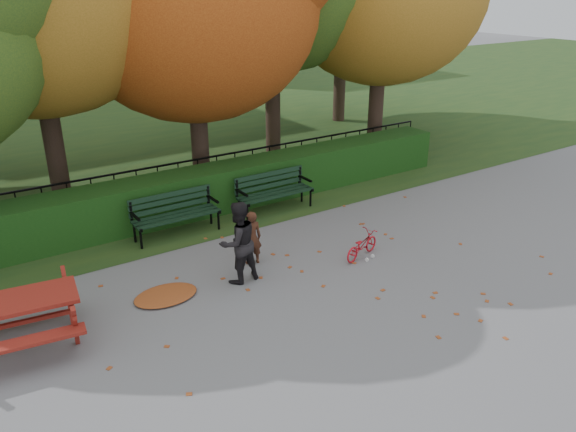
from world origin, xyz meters
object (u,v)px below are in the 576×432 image
bench_right (273,189)px  picnic_table (10,312)px  bench_left (175,211)px  child (252,238)px  adult (238,243)px  bicycle (362,245)px

bench_right → picnic_table: (-5.89, -2.42, 0.09)m
bench_left → child: (0.66, -2.00, 0.00)m
adult → bicycle: bearing=163.5°
child → bench_left: bearing=-56.0°
picnic_table → bicycle: bearing=2.6°
picnic_table → adult: size_ratio=1.36×
bench_left → bicycle: bench_left is taller
picnic_table → child: size_ratio=1.93×
bicycle → bench_right: bearing=-13.4°
bench_left → bicycle: 3.89m
adult → bicycle: adult is taller
picnic_table → bench_right: bearing=29.9°
bench_left → picnic_table: bench_left is taller
child → adult: (-0.52, -0.45, 0.22)m
child → bicycle: child is taller
bench_left → child: 2.11m
picnic_table → adult: bearing=7.0°
child → adult: 0.73m
picnic_table → adult: (3.63, -0.03, 0.13)m
picnic_table → bicycle: picnic_table is taller
bench_right → child: bearing=-130.9°
bench_left → picnic_table: (-3.49, -2.42, 0.09)m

